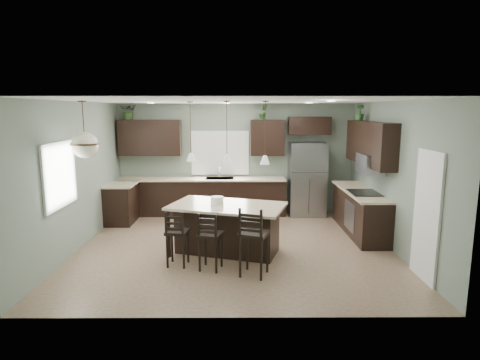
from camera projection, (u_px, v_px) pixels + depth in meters
name	position (u px, v px, depth m)	size (l,w,h in m)	color
ground	(235.00, 246.00, 7.87)	(6.00, 6.00, 0.00)	#9E8466
pantry_door	(427.00, 216.00, 6.18)	(0.04, 0.82, 2.04)	white
window_back	(220.00, 153.00, 10.29)	(1.35, 0.02, 1.00)	white
window_left	(59.00, 175.00, 6.80)	(0.02, 1.10, 1.00)	white
left_return_cabs	(121.00, 204.00, 9.45)	(0.60, 0.90, 0.90)	black
left_return_countertop	(121.00, 184.00, 9.37)	(0.66, 0.96, 0.04)	beige
back_lower_cabs	(202.00, 197.00, 10.20)	(4.20, 0.60, 0.90)	black
back_countertop	(202.00, 179.00, 10.10)	(4.20, 0.66, 0.04)	beige
sink_inset	(220.00, 178.00, 10.10)	(0.70, 0.45, 0.01)	gray
faucet	(220.00, 173.00, 10.05)	(0.02, 0.02, 0.28)	silver
back_upper_left	(150.00, 138.00, 10.06)	(1.55, 0.34, 0.90)	black
back_upper_right	(267.00, 138.00, 10.08)	(0.85, 0.34, 0.90)	black
fridge_header	(309.00, 126.00, 10.03)	(1.05, 0.34, 0.45)	black
right_lower_cabs	(360.00, 212.00, 8.67)	(0.60, 2.35, 0.90)	black
right_countertop	(360.00, 191.00, 8.59)	(0.66, 2.35, 0.04)	beige
cooktop	(364.00, 193.00, 8.31)	(0.58, 0.75, 0.02)	black
wall_oven_front	(349.00, 216.00, 8.40)	(0.01, 0.72, 0.60)	gray
right_upper_cabs	(370.00, 143.00, 8.41)	(0.34, 2.35, 0.90)	black
microwave	(371.00, 164.00, 8.21)	(0.40, 0.75, 0.40)	gray
refrigerator	(307.00, 179.00, 10.09)	(0.90, 0.74, 1.85)	gray
kitchen_island	(227.00, 229.00, 7.42)	(2.05, 1.17, 0.92)	black
serving_dish	(217.00, 200.00, 7.38)	(0.24, 0.24, 0.14)	white
bar_stool_left	(177.00, 238.00, 6.82)	(0.36, 0.36, 0.98)	black
bar_stool_center	(211.00, 241.00, 6.65)	(0.37, 0.37, 0.99)	black
bar_stool_right	(254.00, 241.00, 6.39)	(0.43, 0.43, 1.15)	black
pendant_left	(191.00, 132.00, 7.31)	(0.17, 0.17, 1.10)	white
pendant_center	(227.00, 132.00, 7.11)	(0.17, 0.17, 1.10)	silver
pendant_right	(265.00, 133.00, 6.91)	(0.17, 0.17, 1.10)	white
chandelier	(84.00, 130.00, 6.75)	(0.48, 0.48, 0.97)	beige
plant_back_left	(129.00, 111.00, 9.92)	(0.39, 0.34, 0.44)	#2A4920
plant_back_right	(263.00, 112.00, 9.94)	(0.21, 0.17, 0.39)	#2B5726
plant_right_wall	(360.00, 113.00, 8.99)	(0.20, 0.20, 0.36)	#2D5B27
room_shell	(235.00, 160.00, 7.58)	(6.00, 6.00, 6.00)	slate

